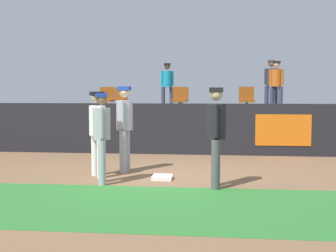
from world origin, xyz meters
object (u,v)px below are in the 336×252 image
object	(u,v)px
seat_back_left	(120,98)
spectator_casual	(271,81)
seat_back_center	(182,98)
spectator_capped	(276,82)
first_base	(162,177)
player_coach_visitor	(102,131)
player_umpire	(216,130)
seat_front_right	(247,99)
player_fielder_home	(97,128)
player_runner_visitor	(125,122)
seat_front_center	(180,99)
spectator_hooded	(167,83)
seat_front_left	(106,98)

from	to	relation	value
seat_back_left	spectator_casual	bearing A→B (deg)	10.86
seat_back_center	seat_back_left	xyz separation A→B (m)	(-2.22, 0.00, 0.00)
seat_back_center	spectator_capped	size ratio (longest dim) A/B	0.47
first_base	player_coach_visitor	distance (m)	1.56
player_umpire	seat_front_right	xyz separation A→B (m)	(0.90, 5.88, 0.49)
player_coach_visitor	seat_front_right	distance (m)	6.55
seat_back_center	spectator_casual	size ratio (longest dim) A/B	0.46
player_fielder_home	seat_back_left	distance (m)	6.95
player_umpire	player_coach_visitor	bearing A→B (deg)	-91.98
player_fielder_home	player_umpire	world-z (taller)	player_umpire
player_runner_visitor	seat_front_right	size ratio (longest dim) A/B	2.23
player_umpire	seat_front_right	bearing A→B (deg)	172.48
player_fielder_home	player_coach_visitor	xyz separation A→B (m)	(0.28, -0.71, -0.01)
seat_front_center	player_umpire	bearing A→B (deg)	-78.74
seat_front_right	first_base	bearing A→B (deg)	-110.75
seat_front_right	spectator_casual	xyz separation A→B (m)	(1.06, 2.84, 0.59)
player_runner_visitor	seat_back_left	xyz separation A→B (m)	(-1.46, 6.22, 0.47)
seat_front_right	spectator_capped	size ratio (longest dim) A/B	0.47
player_fielder_home	seat_back_left	xyz separation A→B (m)	(-1.03, 6.86, 0.54)
seat_front_center	first_base	bearing A→B (deg)	-88.84
spectator_capped	first_base	bearing A→B (deg)	84.16
seat_front_center	spectator_capped	world-z (taller)	spectator_capped
player_runner_visitor	player_coach_visitor	xyz separation A→B (m)	(-0.16, -1.34, -0.08)
seat_front_right	spectator_hooded	size ratio (longest dim) A/B	0.48
player_coach_visitor	player_fielder_home	bearing A→B (deg)	-173.30
first_base	player_fielder_home	bearing A→B (deg)	174.06
player_coach_visitor	seat_back_left	size ratio (longest dim) A/B	2.06
seat_front_left	spectator_capped	xyz separation A→B (m)	(5.62, 2.35, 0.56)
spectator_hooded	player_runner_visitor	bearing A→B (deg)	78.14
player_fielder_home	seat_front_left	bearing A→B (deg)	154.91
player_umpire	seat_front_left	xyz separation A→B (m)	(-3.53, 5.88, 0.49)
player_coach_visitor	seat_back_center	bearing A→B (deg)	158.44
player_coach_visitor	player_umpire	bearing A→B (deg)	72.14
spectator_hooded	spectator_capped	distance (m)	4.05
player_umpire	seat_back_center	size ratio (longest dim) A/B	2.18
spectator_hooded	player_fielder_home	bearing A→B (deg)	75.10
seat_front_center	player_runner_visitor	bearing A→B (deg)	-100.57
player_fielder_home	seat_front_center	bearing A→B (deg)	128.67
seat_front_left	first_base	bearing A→B (deg)	-64.66
seat_back_center	spectator_casual	xyz separation A→B (m)	(3.21, 1.04, 0.59)
player_umpire	player_runner_visitor	bearing A→B (deg)	-124.97
player_fielder_home	spectator_hooded	distance (m)	8.17
seat_front_center	spectator_casual	xyz separation A→B (m)	(3.14, 2.84, 0.59)
seat_front_left	spectator_capped	world-z (taller)	spectator_capped
seat_back_center	seat_front_center	size ratio (longest dim) A/B	1.00
spectator_casual	seat_front_left	bearing A→B (deg)	36.75
first_base	player_umpire	size ratio (longest dim) A/B	0.22
seat_back_center	player_coach_visitor	bearing A→B (deg)	-96.90
player_umpire	spectator_hooded	distance (m)	9.17
first_base	player_coach_visitor	xyz separation A→B (m)	(-1.09, -0.56, 0.96)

